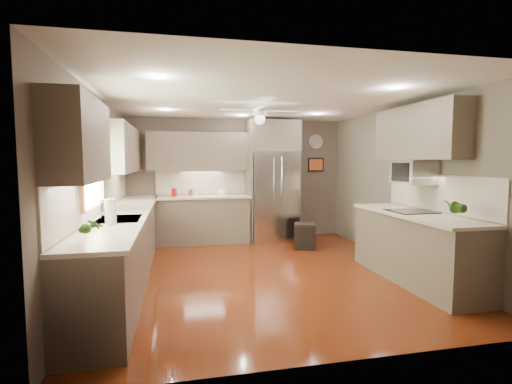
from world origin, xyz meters
name	(u,v)px	position (x,y,z in m)	size (l,w,h in m)	color
floor	(264,272)	(0.00, 0.00, 0.00)	(5.00, 5.00, 0.00)	#4D260A
ceiling	(265,100)	(0.00, 0.00, 2.50)	(5.00, 5.00, 0.00)	white
wall_back	(237,179)	(0.00, 2.50, 1.25)	(4.50, 4.50, 0.00)	brown
wall_front	(338,211)	(0.00, -2.50, 1.25)	(4.50, 4.50, 0.00)	brown
wall_left	(98,190)	(-2.25, 0.00, 1.25)	(5.00, 5.00, 0.00)	brown
wall_right	(404,185)	(2.25, 0.00, 1.25)	(5.00, 5.00, 0.00)	brown
canister_a	(174,192)	(-1.29, 2.19, 1.02)	(0.10, 0.10, 0.16)	maroon
canister_b	(190,193)	(-0.98, 2.21, 1.01)	(0.09, 0.09, 0.13)	silver
canister_c	(195,191)	(-0.88, 2.23, 1.03)	(0.11, 0.11, 0.18)	beige
soap_bottle	(112,208)	(-2.06, -0.19, 1.03)	(0.08, 0.09, 0.18)	white
potted_plant_left	(92,227)	(-1.95, -1.86, 1.08)	(0.15, 0.10, 0.28)	#2A5217
potted_plant_right	(453,207)	(1.90, -1.50, 1.10)	(0.18, 0.15, 0.33)	#2A5217
bowl	(222,194)	(-0.35, 2.19, 0.97)	(0.20, 0.20, 0.05)	beige
left_run	(125,244)	(-1.95, 0.15, 0.48)	(0.65, 4.70, 1.45)	brown
back_run	(203,218)	(-0.72, 2.20, 0.48)	(1.85, 0.65, 1.45)	brown
uppers	(208,146)	(-0.74, 0.71, 1.87)	(4.50, 4.70, 0.95)	brown
window	(91,168)	(-2.22, -0.50, 1.55)	(0.05, 1.12, 0.92)	#BFF2B2
sink	(119,221)	(-1.93, -0.50, 0.91)	(0.50, 0.70, 0.32)	silver
refrigerator	(273,183)	(0.70, 2.16, 1.19)	(1.06, 0.75, 2.45)	silver
right_run	(416,246)	(1.93, -0.80, 0.48)	(0.70, 2.20, 1.45)	brown
microwave	(413,172)	(2.03, -0.55, 1.48)	(0.43, 0.55, 0.34)	silver
ceiling_fan	(260,114)	(0.00, 0.30, 2.33)	(1.18, 1.18, 0.32)	white
recessed_lights	(256,104)	(-0.04, 0.40, 2.49)	(2.84, 3.14, 0.01)	white
wall_clock	(316,142)	(1.75, 2.48, 2.05)	(0.30, 0.03, 0.30)	white
framed_print	(316,165)	(1.75, 2.48, 1.55)	(0.36, 0.03, 0.30)	black
stool	(305,236)	(1.08, 1.28, 0.24)	(0.49, 0.49, 0.47)	black
paper_towel	(111,211)	(-1.96, -0.88, 1.08)	(0.12, 0.12, 0.30)	white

